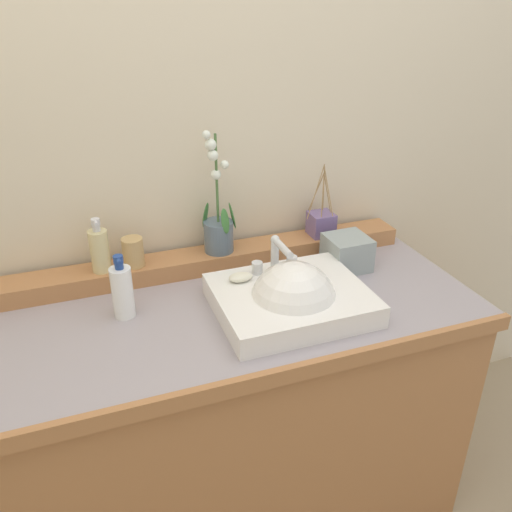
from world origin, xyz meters
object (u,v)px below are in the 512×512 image
object	(u,v)px
reed_diffuser	(321,223)
tissue_box	(347,252)
sink_basin	(292,302)
soap_bar	(241,277)
lotion_bottle	(122,291)
potted_plant	(218,224)
soap_dispenser	(100,250)
tumbler_cup	(133,252)

from	to	relation	value
reed_diffuser	tissue_box	bearing A→B (deg)	-81.76
sink_basin	reed_diffuser	xyz separation A→B (m)	(0.25, 0.33, 0.07)
soap_bar	tissue_box	size ratio (longest dim) A/B	0.54
lotion_bottle	tissue_box	xyz separation A→B (m)	(0.71, 0.04, -0.02)
soap_bar	tissue_box	distance (m)	0.39
sink_basin	reed_diffuser	world-z (taller)	reed_diffuser
potted_plant	soap_dispenser	bearing A→B (deg)	-178.60
soap_dispenser	lotion_bottle	distance (m)	0.19
sink_basin	soap_bar	size ratio (longest dim) A/B	5.94
lotion_bottle	tissue_box	size ratio (longest dim) A/B	1.42
sink_basin	potted_plant	bearing A→B (deg)	108.95
potted_plant	reed_diffuser	world-z (taller)	potted_plant
soap_dispenser	reed_diffuser	size ratio (longest dim) A/B	0.67
soap_bar	potted_plant	bearing A→B (deg)	89.56
soap_bar	soap_dispenser	xyz separation A→B (m)	(-0.36, 0.21, 0.05)
potted_plant	tumbler_cup	distance (m)	0.27
reed_diffuser	potted_plant	bearing A→B (deg)	180.00
sink_basin	lotion_bottle	xyz separation A→B (m)	(-0.44, 0.14, 0.05)
soap_dispenser	tumbler_cup	world-z (taller)	soap_dispenser
soap_dispenser	lotion_bottle	world-z (taller)	soap_dispenser
reed_diffuser	lotion_bottle	xyz separation A→B (m)	(-0.69, -0.19, -0.02)
tissue_box	sink_basin	bearing A→B (deg)	-146.13
potted_plant	lotion_bottle	distance (m)	0.38
soap_bar	lotion_bottle	bearing A→B (deg)	173.90
reed_diffuser	lotion_bottle	bearing A→B (deg)	-164.76
sink_basin	tumbler_cup	size ratio (longest dim) A/B	4.62
lotion_bottle	potted_plant	bearing A→B (deg)	29.79
sink_basin	potted_plant	distance (m)	0.37
sink_basin	soap_bar	xyz separation A→B (m)	(-0.11, 0.11, 0.05)
sink_basin	tumbler_cup	xyz separation A→B (m)	(-0.38, 0.32, 0.07)
soap_dispenser	tissue_box	world-z (taller)	soap_dispenser
potted_plant	lotion_bottle	size ratio (longest dim) A/B	2.11
sink_basin	lotion_bottle	distance (m)	0.46
potted_plant	soap_dispenser	xyz separation A→B (m)	(-0.36, -0.01, -0.02)
reed_diffuser	lotion_bottle	distance (m)	0.71
soap_dispenser	tissue_box	bearing A→B (deg)	-10.47
sink_basin	tissue_box	distance (m)	0.33
tumbler_cup	soap_dispenser	bearing A→B (deg)	179.37
soap_dispenser	sink_basin	bearing A→B (deg)	-33.77
lotion_bottle	soap_dispenser	bearing A→B (deg)	101.65
potted_plant	soap_dispenser	world-z (taller)	potted_plant
potted_plant	reed_diffuser	size ratio (longest dim) A/B	1.57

